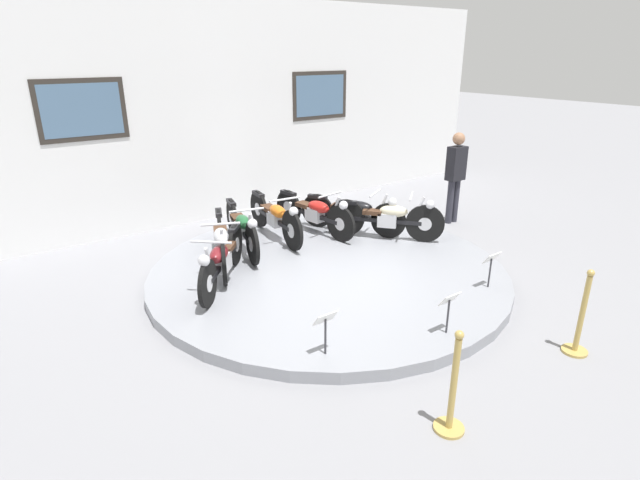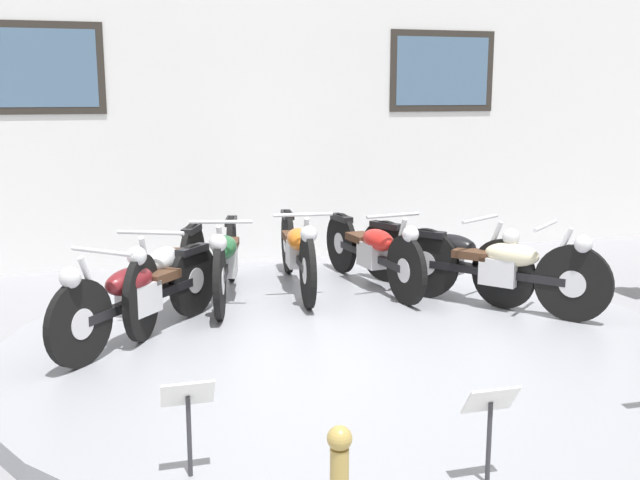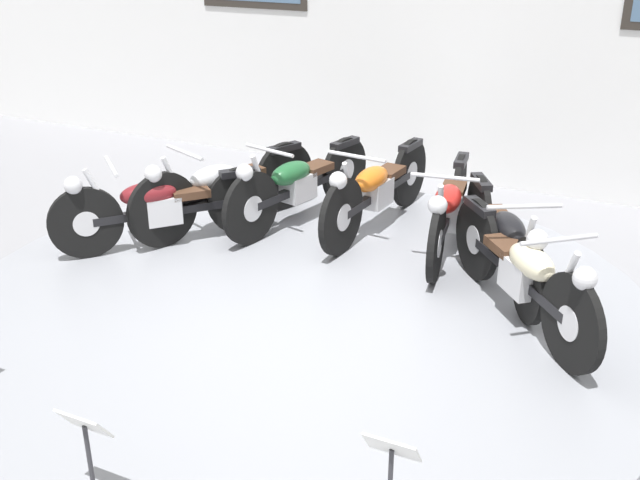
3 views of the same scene
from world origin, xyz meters
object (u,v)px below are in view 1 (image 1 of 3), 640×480
(motorcycle_orange, at_px, (275,216))
(info_placard_front_left, at_px, (325,324))
(motorcycle_green, at_px, (242,227))
(info_placard_front_right, at_px, (491,262))
(motorcycle_black, at_px, (354,212))
(info_placard_front_centre, at_px, (449,304))
(motorcycle_silver, at_px, (221,241))
(stanchion_post_left_of_entry, at_px, (452,398))
(motorcycle_cream, at_px, (387,217))
(motorcycle_maroon, at_px, (222,259))
(motorcycle_red, at_px, (315,212))
(stanchion_post_right_of_entry, at_px, (580,325))
(visitor_standing, at_px, (456,172))

(motorcycle_orange, distance_m, info_placard_front_left, 3.63)
(motorcycle_green, bearing_deg, info_placard_front_right, -56.61)
(motorcycle_black, height_order, info_placard_front_centre, motorcycle_black)
(motorcycle_silver, bearing_deg, stanchion_post_left_of_entry, -87.15)
(motorcycle_orange, xyz_separation_m, info_placard_front_right, (1.40, -3.35, -0.03))
(motorcycle_cream, distance_m, info_placard_front_right, 2.22)
(motorcycle_black, xyz_separation_m, info_placard_front_left, (-2.67, -2.79, -0.01))
(motorcycle_black, height_order, info_placard_front_left, motorcycle_black)
(motorcycle_maroon, bearing_deg, motorcycle_black, 11.57)
(motorcycle_orange, distance_m, motorcycle_red, 0.74)
(motorcycle_red, xyz_separation_m, info_placard_front_right, (0.68, -3.20, -0.01))
(info_placard_front_left, height_order, stanchion_post_left_of_entry, stanchion_post_left_of_entry)
(motorcycle_green, relative_size, stanchion_post_left_of_entry, 1.92)
(motorcycle_red, height_order, info_placard_front_centre, motorcycle_red)
(motorcycle_red, bearing_deg, motorcycle_maroon, -156.39)
(info_placard_front_left, bearing_deg, motorcycle_black, 46.28)
(motorcycle_red, height_order, stanchion_post_right_of_entry, stanchion_post_right_of_entry)
(motorcycle_green, distance_m, info_placard_front_centre, 3.74)
(motorcycle_maroon, height_order, motorcycle_cream, motorcycle_cream)
(motorcycle_silver, relative_size, motorcycle_orange, 0.94)
(motorcycle_silver, relative_size, info_placard_front_centre, 3.68)
(motorcycle_black, relative_size, stanchion_post_left_of_entry, 1.70)
(motorcycle_cream, bearing_deg, motorcycle_orange, 143.61)
(motorcycle_silver, xyz_separation_m, motorcycle_orange, (1.27, 0.56, -0.00))
(motorcycle_orange, distance_m, visitor_standing, 3.64)
(motorcycle_green, relative_size, info_placard_front_right, 3.84)
(motorcycle_silver, distance_m, info_placard_front_right, 3.86)
(motorcycle_maroon, height_order, info_placard_front_right, motorcycle_maroon)
(motorcycle_orange, height_order, visitor_standing, visitor_standing)
(motorcycle_cream, relative_size, info_placard_front_left, 3.05)
(motorcycle_black, bearing_deg, visitor_standing, -8.77)
(motorcycle_silver, height_order, info_placard_front_right, motorcycle_silver)
(stanchion_post_right_of_entry, bearing_deg, motorcycle_orange, 102.53)
(info_placard_front_centre, xyz_separation_m, visitor_standing, (3.50, 2.92, 0.49))
(stanchion_post_right_of_entry, bearing_deg, motorcycle_silver, 118.87)
(motorcycle_silver, relative_size, motorcycle_red, 0.96)
(motorcycle_silver, xyz_separation_m, motorcycle_cream, (2.81, -0.58, -0.01))
(motorcycle_silver, relative_size, info_placard_front_left, 3.68)
(motorcycle_silver, height_order, motorcycle_black, motorcycle_silver)
(motorcycle_black, distance_m, visitor_standing, 2.30)
(motorcycle_orange, bearing_deg, info_placard_front_centre, -89.94)
(motorcycle_red, relative_size, stanchion_post_right_of_entry, 1.92)
(motorcycle_red, xyz_separation_m, stanchion_post_right_of_entry, (0.34, -4.64, -0.19))
(motorcycle_green, xyz_separation_m, motorcycle_cream, (2.26, -0.99, -0.00))
(motorcycle_maroon, distance_m, motorcycle_black, 2.88)
(motorcycle_maroon, distance_m, motorcycle_green, 1.29)
(motorcycle_red, bearing_deg, motorcycle_black, -36.11)
(motorcycle_silver, distance_m, info_placard_front_centre, 3.50)
(visitor_standing, bearing_deg, info_placard_front_right, -130.68)
(motorcycle_maroon, distance_m, info_placard_front_right, 3.67)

